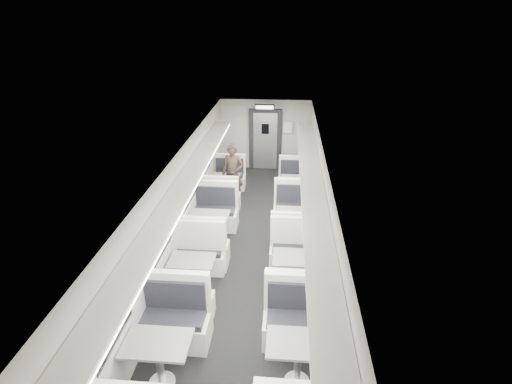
% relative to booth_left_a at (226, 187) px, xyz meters
% --- Properties ---
extents(room, '(3.24, 12.24, 2.64)m').
position_rel_booth_left_a_xyz_m(room, '(1.00, -3.47, 0.85)').
color(room, black).
rests_on(room, ground).
extents(booth_left_a, '(0.97, 1.97, 1.05)m').
position_rel_booth_left_a_xyz_m(booth_left_a, '(0.00, 0.00, 0.00)').
color(booth_left_a, silver).
rests_on(booth_left_a, room).
extents(booth_left_b, '(1.11, 2.24, 1.20)m').
position_rel_booth_left_a_xyz_m(booth_left_b, '(0.00, -2.60, 0.05)').
color(booth_left_b, silver).
rests_on(booth_left_b, room).
extents(booth_left_c, '(1.05, 2.12, 1.13)m').
position_rel_booth_left_a_xyz_m(booth_left_c, '(0.00, -4.35, 0.03)').
color(booth_left_c, silver).
rests_on(booth_left_c, room).
extents(booth_left_d, '(1.14, 2.31, 1.24)m').
position_rel_booth_left_a_xyz_m(booth_left_d, '(0.00, -6.50, 0.06)').
color(booth_left_d, silver).
rests_on(booth_left_d, room).
extents(booth_right_a, '(0.96, 1.95, 1.05)m').
position_rel_booth_left_a_xyz_m(booth_right_a, '(2.00, 0.03, -0.00)').
color(booth_right_a, silver).
rests_on(booth_right_a, room).
extents(booth_right_b, '(1.09, 2.22, 1.19)m').
position_rel_booth_left_a_xyz_m(booth_right_b, '(2.00, -2.28, 0.04)').
color(booth_right_b, silver).
rests_on(booth_right_b, room).
extents(booth_right_c, '(1.10, 2.23, 1.20)m').
position_rel_booth_left_a_xyz_m(booth_right_c, '(2.00, -4.16, 0.05)').
color(booth_right_c, silver).
rests_on(booth_right_c, room).
extents(booth_right_d, '(1.11, 2.26, 1.21)m').
position_rel_booth_left_a_xyz_m(booth_right_d, '(2.00, -6.33, 0.05)').
color(booth_right_d, silver).
rests_on(booth_right_d, room).
extents(passenger, '(0.70, 0.52, 1.75)m').
position_rel_booth_left_a_xyz_m(passenger, '(0.25, -0.28, 0.52)').
color(passenger, black).
rests_on(passenger, room).
extents(window_a, '(0.02, 1.18, 0.84)m').
position_rel_booth_left_a_xyz_m(window_a, '(-0.49, -0.07, 1.00)').
color(window_a, black).
rests_on(window_a, room).
extents(window_b, '(0.02, 1.18, 0.84)m').
position_rel_booth_left_a_xyz_m(window_b, '(-0.49, -2.27, 1.00)').
color(window_b, black).
rests_on(window_b, room).
extents(window_c, '(0.02, 1.18, 0.84)m').
position_rel_booth_left_a_xyz_m(window_c, '(-0.49, -4.47, 1.00)').
color(window_c, black).
rests_on(window_c, room).
extents(window_d, '(0.02, 1.18, 0.84)m').
position_rel_booth_left_a_xyz_m(window_d, '(-0.49, -6.67, 1.00)').
color(window_d, black).
rests_on(window_d, room).
extents(luggage_rack_left, '(0.46, 10.40, 0.09)m').
position_rel_booth_left_a_xyz_m(luggage_rack_left, '(-0.24, -3.77, 1.56)').
color(luggage_rack_left, silver).
rests_on(luggage_rack_left, room).
extents(luggage_rack_right, '(0.46, 10.40, 0.09)m').
position_rel_booth_left_a_xyz_m(luggage_rack_right, '(2.24, -3.77, 1.56)').
color(luggage_rack_right, silver).
rests_on(luggage_rack_right, room).
extents(vestibule_door, '(1.10, 0.13, 2.10)m').
position_rel_booth_left_a_xyz_m(vestibule_door, '(1.00, 2.46, 0.69)').
color(vestibule_door, black).
rests_on(vestibule_door, room).
extents(exit_sign, '(0.62, 0.12, 0.16)m').
position_rel_booth_left_a_xyz_m(exit_sign, '(1.00, 1.98, 1.93)').
color(exit_sign, black).
rests_on(exit_sign, room).
extents(wall_notice, '(0.32, 0.02, 0.40)m').
position_rel_booth_left_a_xyz_m(wall_notice, '(1.75, 2.45, 1.15)').
color(wall_notice, white).
rests_on(wall_notice, room).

